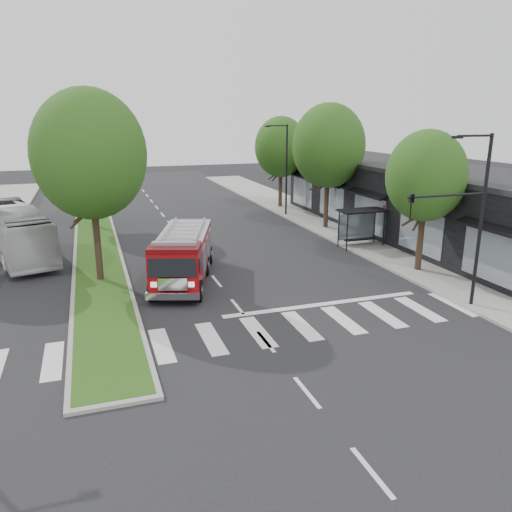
# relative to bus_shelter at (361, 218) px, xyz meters

# --- Properties ---
(ground) EXTENTS (140.00, 140.00, 0.00)m
(ground) POSITION_rel_bus_shelter_xyz_m (-11.20, -8.15, -2.04)
(ground) COLOR black
(ground) RESTS_ON ground
(sidewalk_right) EXTENTS (5.00, 80.00, 0.15)m
(sidewalk_right) POSITION_rel_bus_shelter_xyz_m (1.30, 1.85, -1.96)
(sidewalk_right) COLOR gray
(sidewalk_right) RESTS_ON ground
(median) EXTENTS (3.00, 50.00, 0.15)m
(median) POSITION_rel_bus_shelter_xyz_m (-17.20, 9.85, -1.96)
(median) COLOR gray
(median) RESTS_ON ground
(storefront_row) EXTENTS (8.00, 30.00, 5.00)m
(storefront_row) POSITION_rel_bus_shelter_xyz_m (5.80, 1.85, 0.46)
(storefront_row) COLOR black
(storefront_row) RESTS_ON ground
(bus_shelter) EXTENTS (3.20, 1.60, 2.61)m
(bus_shelter) POSITION_rel_bus_shelter_xyz_m (0.00, 0.00, 0.00)
(bus_shelter) COLOR black
(bus_shelter) RESTS_ON ground
(tree_right_near) EXTENTS (4.40, 4.40, 8.05)m
(tree_right_near) POSITION_rel_bus_shelter_xyz_m (0.30, -6.15, 3.47)
(tree_right_near) COLOR black
(tree_right_near) RESTS_ON ground
(tree_right_mid) EXTENTS (5.60, 5.60, 9.72)m
(tree_right_mid) POSITION_rel_bus_shelter_xyz_m (0.30, 5.85, 4.45)
(tree_right_mid) COLOR black
(tree_right_mid) RESTS_ON ground
(tree_right_far) EXTENTS (5.00, 5.00, 8.73)m
(tree_right_far) POSITION_rel_bus_shelter_xyz_m (0.30, 15.85, 3.80)
(tree_right_far) COLOR black
(tree_right_far) RESTS_ON ground
(tree_median_near) EXTENTS (5.80, 5.80, 10.16)m
(tree_median_near) POSITION_rel_bus_shelter_xyz_m (-17.20, -2.15, 4.77)
(tree_median_near) COLOR black
(tree_median_near) RESTS_ON ground
(tree_median_far) EXTENTS (5.60, 5.60, 9.72)m
(tree_median_far) POSITION_rel_bus_shelter_xyz_m (-17.20, 11.85, 4.45)
(tree_median_far) COLOR black
(tree_median_far) RESTS_ON ground
(streetlight_right_near) EXTENTS (4.08, 0.22, 8.00)m
(streetlight_right_near) POSITION_rel_bus_shelter_xyz_m (-1.59, -11.65, 2.63)
(streetlight_right_near) COLOR black
(streetlight_right_near) RESTS_ON ground
(streetlight_right_far) EXTENTS (2.11, 0.20, 8.00)m
(streetlight_right_far) POSITION_rel_bus_shelter_xyz_m (-0.85, 11.85, 2.44)
(streetlight_right_far) COLOR black
(streetlight_right_far) RESTS_ON ground
(fire_engine) EXTENTS (4.95, 8.76, 2.91)m
(fire_engine) POSITION_rel_bus_shelter_xyz_m (-12.82, -3.37, -0.64)
(fire_engine) COLOR #570408
(fire_engine) RESTS_ON ground
(city_bus) EXTENTS (5.66, 11.83, 3.21)m
(city_bus) POSITION_rel_bus_shelter_xyz_m (-21.97, 4.81, -0.43)
(city_bus) COLOR silver
(city_bus) RESTS_ON ground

